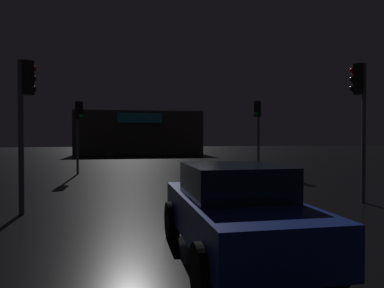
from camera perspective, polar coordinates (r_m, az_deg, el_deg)
ground_plane at (r=14.59m, az=-1.54°, el=-6.69°), size 120.00×120.00×0.00m
store_building at (r=43.78m, az=-8.54°, el=1.77°), size 14.45×7.97×4.96m
traffic_signal_main at (r=11.93m, az=25.28°, el=6.54°), size 0.42×0.42×4.19m
traffic_signal_opposite at (r=10.17m, az=-25.21°, el=5.96°), size 0.42×0.42×3.95m
traffic_signal_cross_left at (r=19.79m, az=-17.70°, el=3.69°), size 0.42×0.43×3.86m
traffic_signal_cross_right at (r=20.80m, az=10.50°, el=3.64°), size 0.42×0.42×4.04m
car_near at (r=5.90m, az=6.83°, el=-10.56°), size 1.94×4.12×1.53m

